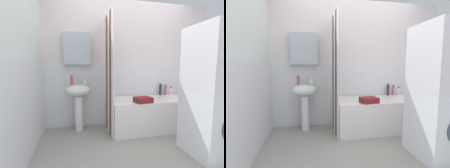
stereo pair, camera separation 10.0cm
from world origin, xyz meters
The scene contains 14 objects.
ground_plane centered at (0.00, 0.00, -0.02)m, with size 4.80×5.60×0.04m, color gray.
wall_back_tiled centered at (-0.06, 1.26, 1.14)m, with size 3.60×0.18×2.40m.
wall_left_tiled centered at (-1.57, 0.34, 1.12)m, with size 0.07×1.81×2.40m.
sink centered at (-0.94, 1.03, 0.60)m, with size 0.44×0.34×0.82m.
faucet centered at (-0.94, 1.11, 0.88)m, with size 0.03×0.12×0.12m.
soap_dispenser centered at (-1.04, 1.03, 0.90)m, with size 0.05×0.05×0.17m.
toothbrush_cup centered at (-0.82, 1.07, 0.87)m, with size 0.07×0.07×0.09m, color silver.
bathtub centered at (0.32, 0.86, 0.28)m, with size 1.46×0.73×0.55m, color white.
shower_curtain centered at (-0.43, 0.86, 1.00)m, with size 0.01×0.73×2.00m.
shampoo_bottle centered at (0.95, 1.15, 0.63)m, with size 0.05×0.05×0.17m.
body_wash_bottle centered at (0.83, 1.16, 0.65)m, with size 0.04×0.04×0.21m.
lotion_bottle centered at (0.72, 1.17, 0.66)m, with size 0.05×0.05×0.23m.
towel_folded centered at (0.09, 0.60, 0.59)m, with size 0.27×0.21×0.09m, color maroon.
washer_dryer_stack centered at (0.72, -0.11, 0.81)m, with size 0.57×0.59×1.63m.
Camera 1 is at (-0.95, -1.72, 1.13)m, focal length 25.02 mm.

